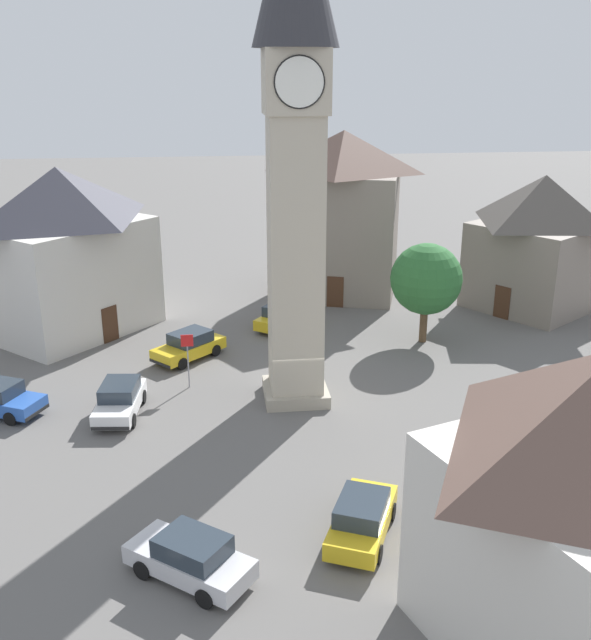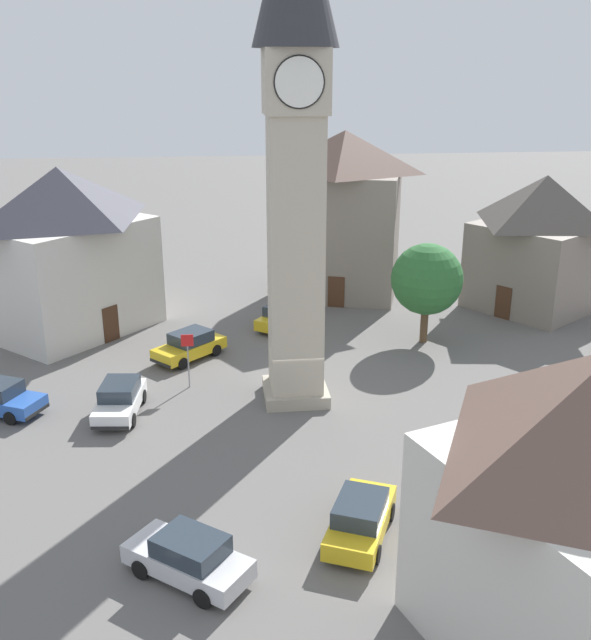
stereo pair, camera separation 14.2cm
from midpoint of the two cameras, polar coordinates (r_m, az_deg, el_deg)
name	(u,v)px [view 2 (the right image)]	position (r m, az deg, el deg)	size (l,w,h in m)	color
ground_plane	(296,397)	(35.11, 0.12, -6.15)	(200.00, 200.00, 0.00)	#605E5B
clock_tower	(296,107)	(31.70, 0.13, 16.51)	(3.64, 3.64, 23.08)	#A59C89
car_blue_kerb	(283,316)	(44.02, -0.87, 0.35)	(3.82, 4.32, 1.53)	gold
car_silver_kerb	(120,399)	(34.16, -13.62, -6.09)	(2.13, 4.28, 1.53)	white
car_red_corner	(190,345)	(39.77, -8.27, -2.00)	(4.15, 4.07, 1.53)	gold
car_black_far	(188,557)	(23.80, -8.30, -18.06)	(4.29, 3.87, 1.53)	silver
car_green_alley	(361,517)	(25.35, 5.35, -15.29)	(3.22, 4.46, 1.53)	gold
pedestrian	(303,336)	(40.05, 0.69, -1.25)	(0.54, 0.30, 1.69)	#706656
tree	(427,279)	(41.51, 10.46, 3.18)	(4.08, 4.08, 5.82)	brown
building_terrace_right	(344,213)	(49.58, 3.92, 8.41)	(9.23, 8.42, 11.22)	slate
building_corner_back	(540,241)	(49.60, 18.90, 5.92)	(10.44, 10.30, 8.69)	slate
building_hall_far	(65,249)	(44.67, -17.70, 5.37)	(11.72, 11.88, 9.80)	beige
road_sign	(188,352)	(35.83, -8.41, -2.51)	(0.60, 0.07, 2.80)	gray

